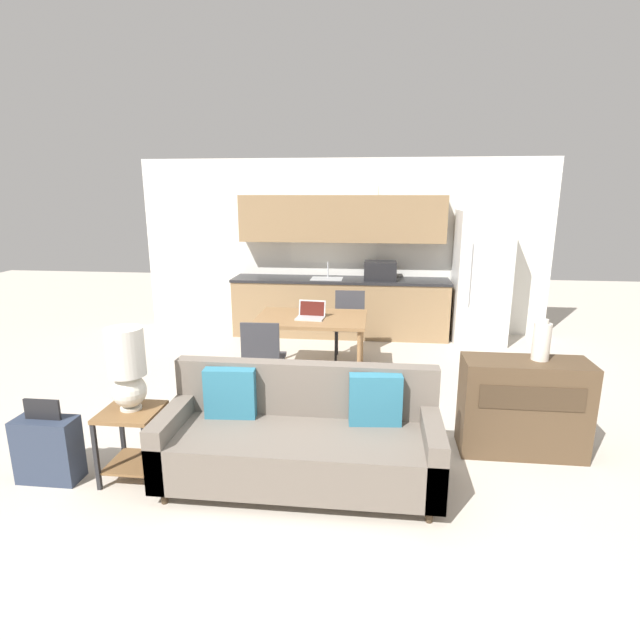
{
  "coord_description": "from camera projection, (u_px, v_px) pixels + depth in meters",
  "views": [
    {
      "loc": [
        0.55,
        -3.29,
        2.18
      ],
      "look_at": [
        0.0,
        1.5,
        0.95
      ],
      "focal_mm": 28.0,
      "sensor_mm": 36.0,
      "label": 1
    }
  ],
  "objects": [
    {
      "name": "table_lamp",
      "position": [
        127.0,
        367.0,
        3.75
      ],
      "size": [
        0.28,
        0.28,
        0.64
      ],
      "color": "silver",
      "rests_on": "side_table"
    },
    {
      "name": "dining_chair_near_left",
      "position": [
        263.0,
        356.0,
        5.27
      ],
      "size": [
        0.43,
        0.43,
        0.9
      ],
      "rotation": [
        0.0,
        0.0,
        3.17
      ],
      "color": "#38383D",
      "rests_on": "ground_plane"
    },
    {
      "name": "laptop",
      "position": [
        311.0,
        314.0,
        5.86
      ],
      "size": [
        0.34,
        0.28,
        0.2
      ],
      "rotation": [
        0.0,
        0.0,
        -0.09
      ],
      "color": "#B7BABC",
      "rests_on": "dining_table"
    },
    {
      "name": "dining_table",
      "position": [
        311.0,
        322.0,
        5.94
      ],
      "size": [
        1.3,
        0.93,
        0.75
      ],
      "color": "olive",
      "rests_on": "ground_plane"
    },
    {
      "name": "suitcase",
      "position": [
        48.0,
        449.0,
        3.85
      ],
      "size": [
        0.47,
        0.22,
        0.67
      ],
      "color": "#2D384C",
      "rests_on": "ground_plane"
    },
    {
      "name": "couch",
      "position": [
        301.0,
        439.0,
        3.82
      ],
      "size": [
        2.09,
        0.8,
        0.89
      ],
      "color": "#3D2D1E",
      "rests_on": "ground_plane"
    },
    {
      "name": "wall_back",
      "position": [
        342.0,
        247.0,
        7.89
      ],
      "size": [
        6.4,
        0.07,
        2.7
      ],
      "color": "silver",
      "rests_on": "ground_plane"
    },
    {
      "name": "vase",
      "position": [
        542.0,
        341.0,
        4.13
      ],
      "size": [
        0.14,
        0.14,
        0.35
      ],
      "color": "beige",
      "rests_on": "credenza"
    },
    {
      "name": "dining_chair_far_right",
      "position": [
        349.0,
        321.0,
        6.7
      ],
      "size": [
        0.43,
        0.43,
        0.9
      ],
      "rotation": [
        0.0,
        0.0,
        0.03
      ],
      "color": "#38383D",
      "rests_on": "ground_plane"
    },
    {
      "name": "kitchen_counter",
      "position": [
        341.0,
        282.0,
        7.73
      ],
      "size": [
        3.33,
        0.65,
        2.15
      ],
      "color": "#8E704C",
      "rests_on": "ground_plane"
    },
    {
      "name": "ground_plane",
      "position": [
        297.0,
        490.0,
        3.77
      ],
      "size": [
        20.0,
        20.0,
        0.0
      ],
      "primitive_type": "plane",
      "color": "beige"
    },
    {
      "name": "side_table",
      "position": [
        132.0,
        433.0,
        3.86
      ],
      "size": [
        0.43,
        0.43,
        0.57
      ],
      "color": "brown",
      "rests_on": "ground_plane"
    },
    {
      "name": "refrigerator",
      "position": [
        481.0,
        277.0,
        7.35
      ],
      "size": [
        0.75,
        0.77,
        1.94
      ],
      "color": "white",
      "rests_on": "ground_plane"
    },
    {
      "name": "credenza",
      "position": [
        523.0,
        407.0,
        4.24
      ],
      "size": [
        1.03,
        0.42,
        0.83
      ],
      "color": "brown",
      "rests_on": "ground_plane"
    }
  ]
}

